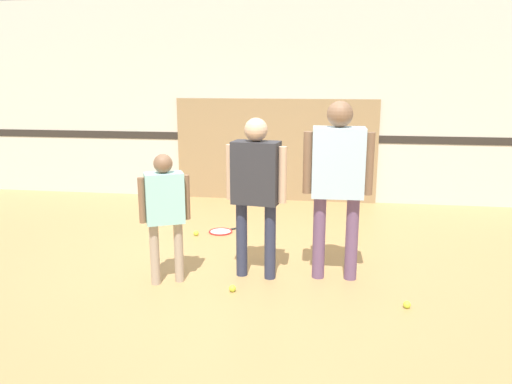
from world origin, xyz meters
name	(u,v)px	position (x,y,z in m)	size (l,w,h in m)	color
ground_plane	(243,273)	(0.00, 0.00, 0.00)	(16.00, 16.00, 0.00)	tan
wall_back	(277,101)	(0.00, 3.26, 1.60)	(16.00, 0.07, 3.20)	silver
wall_panel	(275,150)	(-0.01, 3.20, 0.82)	(3.24, 0.05, 1.64)	#9E7F56
person_instructor	(256,181)	(0.15, -0.06, 0.99)	(0.61, 0.31, 1.61)	#2D334C
person_student_left	(165,205)	(-0.69, -0.33, 0.79)	(0.45, 0.33, 1.28)	tan
person_student_right	(338,172)	(0.94, 0.02, 1.09)	(0.67, 0.29, 1.77)	#6B4C70
racket_spare_on_floor	(222,231)	(-0.51, 1.34, 0.01)	(0.48, 0.47, 0.03)	red
tennis_ball_near_instructor	(232,288)	(-0.02, -0.46, 0.03)	(0.07, 0.07, 0.07)	#CCE038
tennis_ball_by_spare_racket	(196,233)	(-0.80, 1.14, 0.03)	(0.07, 0.07, 0.07)	#CCE038
tennis_ball_stray_left	(270,238)	(0.16, 1.07, 0.03)	(0.07, 0.07, 0.07)	#CCE038
tennis_ball_stray_right	(407,305)	(1.57, -0.57, 0.03)	(0.07, 0.07, 0.07)	#CCE038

